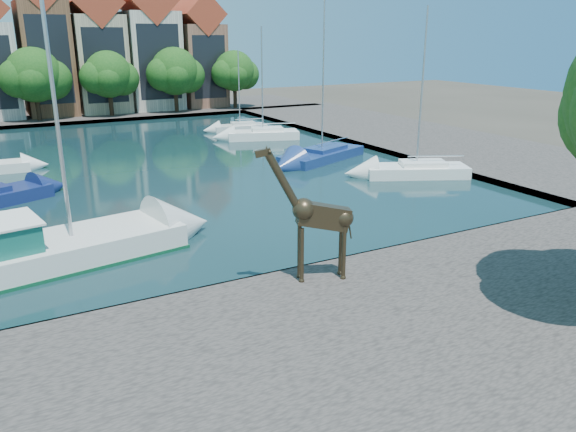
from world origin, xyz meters
name	(u,v)px	position (x,y,z in m)	size (l,w,h in m)	color
ground	(316,273)	(0.00, 0.00, 0.00)	(160.00, 160.00, 0.00)	#38332B
water_basin	(158,164)	(0.00, 24.00, 0.04)	(38.00, 50.00, 0.08)	black
near_quay	(428,343)	(0.00, -7.00, 0.25)	(50.00, 14.00, 0.50)	#4F4844
far_quay	(87,113)	(0.00, 56.00, 0.25)	(60.00, 16.00, 0.50)	#4F4844
right_quay	(407,135)	(25.00, 24.00, 0.25)	(14.00, 52.00, 0.50)	#4F4844
townhouse_center	(44,47)	(-4.00, 55.99, 8.36)	(5.44, 9.18, 16.93)	brown
townhouse_east_inner	(97,52)	(2.00, 55.99, 7.73)	(5.94, 9.18, 15.79)	tan
townhouse_east_mid	(149,48)	(8.50, 55.99, 8.10)	(6.43, 9.18, 16.65)	beige
townhouse_east_end	(197,55)	(15.00, 55.99, 7.11)	(5.44, 9.18, 14.43)	brown
far_tree_mid_west	(35,77)	(-5.89, 50.49, 5.29)	(7.80, 6.00, 8.00)	#332114
far_tree_mid_east	(109,76)	(2.10, 50.49, 5.13)	(7.02, 5.40, 7.52)	#332114
far_tree_east	(175,73)	(10.11, 50.49, 5.24)	(7.54, 5.80, 7.84)	#332114
far_tree_far_east	(235,72)	(18.09, 50.49, 5.08)	(6.76, 5.20, 7.36)	#332114
giraffe_statue	(316,216)	(-0.90, -1.41, 3.10)	(3.63, 1.52, 5.30)	#34291A
motorsailer	(27,250)	(-10.77, 5.95, 0.99)	(12.86, 5.67, 11.99)	silver
sailboat_right_a	(416,168)	(15.00, 11.07, 0.68)	(7.54, 5.28, 11.46)	white
sailboat_right_b	(322,153)	(12.00, 19.00, 0.64)	(8.60, 5.76, 12.60)	navy
sailboat_right_c	(263,133)	(12.00, 29.86, 0.69)	(7.20, 4.39, 10.39)	white
sailboat_right_d	(240,126)	(12.00, 35.35, 0.57)	(5.71, 2.73, 8.12)	silver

